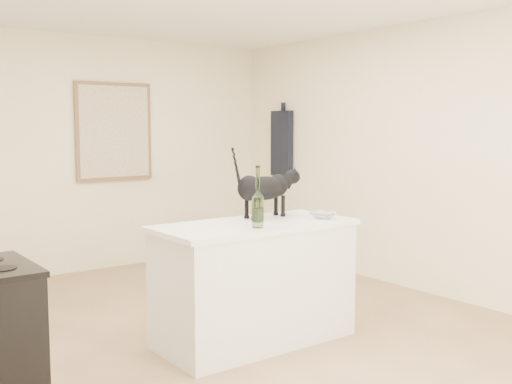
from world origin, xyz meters
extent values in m
plane|color=tan|center=(0.00, 0.00, 0.00)|extent=(5.50, 5.50, 0.00)
plane|color=#FFEFC5|center=(0.00, 2.75, 1.30)|extent=(4.50, 0.00, 4.50)
plane|color=#FFEFC5|center=(2.25, 0.00, 1.30)|extent=(0.00, 5.50, 5.50)
cube|color=white|center=(0.10, -0.20, 0.43)|extent=(1.44, 0.67, 0.86)
cube|color=white|center=(0.10, -0.20, 0.88)|extent=(1.50, 0.70, 0.04)
cube|color=brown|center=(0.30, 2.72, 1.55)|extent=(0.90, 0.03, 1.10)
cube|color=beige|center=(0.30, 2.70, 1.55)|extent=(0.82, 0.00, 1.02)
cube|color=black|center=(2.19, 2.05, 1.40)|extent=(0.08, 0.34, 0.80)
cylinder|color=#386327|center=(-0.02, -0.39, 1.09)|extent=(0.10, 0.10, 0.38)
imported|color=silver|center=(0.65, -0.35, 0.93)|extent=(0.28, 0.28, 0.05)
camera|label=1|loc=(-2.56, -3.77, 1.60)|focal=42.86mm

